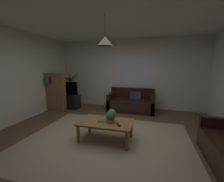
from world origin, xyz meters
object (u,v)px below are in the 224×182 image
remote_on_table_0 (118,125)px  potted_palm_corner (71,90)px  book_on_table_0 (101,121)px  potted_plant_on_table (111,116)px  pendant_lamp (105,41)px  couch_under_window (131,104)px  coffee_table (106,124)px  bookshelf_corner (56,92)px  tv_stand (68,102)px  tv (67,88)px

remote_on_table_0 → potted_palm_corner: potted_palm_corner is taller
book_on_table_0 → potted_plant_on_table: potted_plant_on_table is taller
potted_palm_corner → pendant_lamp: size_ratio=2.32×
couch_under_window → pendant_lamp: (-0.23, -2.33, 1.87)m
book_on_table_0 → couch_under_window: bearing=81.9°
coffee_table → book_on_table_0: 0.13m
potted_plant_on_table → bookshelf_corner: bearing=148.3°
couch_under_window → pendant_lamp: pendant_lamp is taller
coffee_table → tv_stand: bearing=137.8°
remote_on_table_0 → potted_palm_corner: (-2.68, 2.57, 0.21)m
remote_on_table_0 → pendant_lamp: bearing=122.2°
tv_stand → potted_palm_corner: size_ratio=0.63×
couch_under_window → tv_stand: size_ratio=1.85×
book_on_table_0 → potted_palm_corner: (-2.26, 2.46, 0.21)m
tv_stand → pendant_lamp: pendant_lamp is taller
potted_palm_corner → remote_on_table_0: bearing=-43.9°
coffee_table → pendant_lamp: (0.00, -0.00, 1.77)m
tv → pendant_lamp: 3.31m
pendant_lamp → potted_plant_on_table: bearing=-8.0°
remote_on_table_0 → potted_plant_on_table: size_ratio=0.54×
remote_on_table_0 → tv_stand: 3.37m
potted_plant_on_table → couch_under_window: bearing=87.4°
couch_under_window → tv_stand: couch_under_window is taller
book_on_table_0 → tv_stand: bearing=136.1°
remote_on_table_0 → pendant_lamp: size_ratio=0.26×
bookshelf_corner → pendant_lamp: 3.23m
coffee_table → potted_palm_corner: potted_palm_corner is taller
couch_under_window → potted_palm_corner: 2.62m
pendant_lamp → bookshelf_corner: bearing=147.3°
couch_under_window → potted_plant_on_table: (-0.11, -2.34, 0.32)m
potted_plant_on_table → pendant_lamp: bearing=172.0°
remote_on_table_0 → potted_palm_corner: size_ratio=0.11×
tv_stand → book_on_table_0: bearing=-43.9°
remote_on_table_0 → tv: tv is taller
potted_palm_corner → bookshelf_corner: bearing=-94.7°
tv_stand → bookshelf_corner: 0.69m
book_on_table_0 → tv: 2.98m
couch_under_window → tv: tv is taller
potted_plant_on_table → tv: size_ratio=0.33×
book_on_table_0 → bookshelf_corner: bearing=145.8°
couch_under_window → book_on_table_0: size_ratio=12.23×
coffee_table → tv_stand: 3.04m
tv_stand → pendant_lamp: 3.58m
couch_under_window → potted_plant_on_table: couch_under_window is taller
couch_under_window → book_on_table_0: (-0.34, -2.35, 0.18)m
potted_plant_on_table → tv_stand: bearing=139.1°
coffee_table → potted_palm_corner: 3.41m
tv_stand → potted_palm_corner: 0.59m
coffee_table → pendant_lamp: pendant_lamp is taller
book_on_table_0 → pendant_lamp: pendant_lamp is taller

